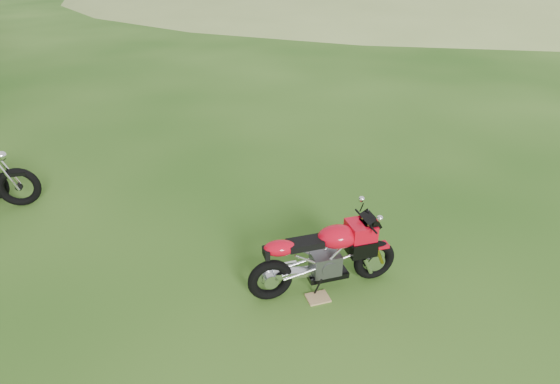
{
  "coord_description": "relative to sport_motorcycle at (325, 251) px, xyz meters",
  "views": [
    {
      "loc": [
        -0.81,
        -5.21,
        3.99
      ],
      "look_at": [
        0.08,
        0.4,
        0.95
      ],
      "focal_mm": 30.0,
      "sensor_mm": 36.0,
      "label": 1
    }
  ],
  "objects": [
    {
      "name": "sport_motorcycle",
      "position": [
        0.0,
        0.0,
        0.0
      ],
      "size": [
        1.95,
        0.73,
        1.14
      ],
      "primitive_type": null,
      "rotation": [
        0.0,
        0.0,
        0.14
      ],
      "color": "red",
      "rests_on": "ground"
    },
    {
      "name": "caravan",
      "position": [
        11.7,
        20.62,
        0.39
      ],
      "size": [
        4.49,
        3.02,
        1.93
      ],
      "primitive_type": null,
      "rotation": [
        0.0,
        0.0,
        0.31
      ],
      "color": "white",
      "rests_on": "ground"
    },
    {
      "name": "plywood_board",
      "position": [
        -0.11,
        -0.21,
        -0.56
      ],
      "size": [
        0.32,
        0.27,
        0.02
      ],
      "primitive_type": "cube",
      "rotation": [
        0.0,
        0.0,
        0.15
      ],
      "color": "tan",
      "rests_on": "ground"
    },
    {
      "name": "tent_mid",
      "position": [
        3.15,
        23.18,
        0.55
      ],
      "size": [
        3.09,
        3.09,
        2.24
      ],
      "primitive_type": null,
      "rotation": [
        0.0,
        0.0,
        -0.22
      ],
      "color": "silver",
      "rests_on": "ground"
    },
    {
      "name": "ground",
      "position": [
        -0.5,
        0.54,
        -0.57
      ],
      "size": [
        120.0,
        120.0,
        0.0
      ],
      "primitive_type": "plane",
      "color": "#19440E",
      "rests_on": "ground"
    }
  ]
}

